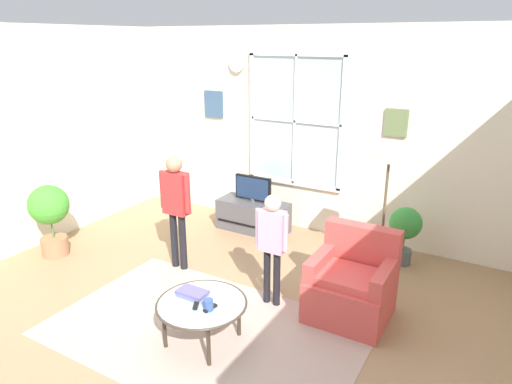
# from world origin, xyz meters

# --- Properties ---
(ground_plane) EXTENTS (6.51, 6.05, 0.02)m
(ground_plane) POSITION_xyz_m (0.00, 0.00, -0.01)
(ground_plane) COLOR #9E7A56
(back_wall) EXTENTS (5.91, 0.17, 2.81)m
(back_wall) POSITION_xyz_m (-0.01, 2.78, 1.41)
(back_wall) COLOR silver
(back_wall) RESTS_ON ground_plane
(area_rug) EXTENTS (2.92, 1.81, 0.01)m
(area_rug) POSITION_xyz_m (0.11, -0.05, 0.00)
(area_rug) COLOR tan
(area_rug) RESTS_ON ground_plane
(tv_stand) EXTENTS (1.02, 0.44, 0.44)m
(tv_stand) POSITION_xyz_m (-0.71, 2.27, 0.22)
(tv_stand) COLOR #4C4C51
(tv_stand) RESTS_ON ground_plane
(television) EXTENTS (0.55, 0.08, 0.38)m
(television) POSITION_xyz_m (-0.71, 2.26, 0.64)
(television) COLOR #4C4C4C
(television) RESTS_ON tv_stand
(armchair) EXTENTS (0.76, 0.74, 0.87)m
(armchair) POSITION_xyz_m (1.21, 0.92, 0.33)
(armchair) COLOR #D14C47
(armchair) RESTS_ON ground_plane
(coffee_table) EXTENTS (0.82, 0.82, 0.41)m
(coffee_table) POSITION_xyz_m (0.19, -0.17, 0.38)
(coffee_table) COLOR #99B2B7
(coffee_table) RESTS_ON ground_plane
(book_stack) EXTENTS (0.28, 0.17, 0.06)m
(book_stack) POSITION_xyz_m (0.05, -0.12, 0.43)
(book_stack) COLOR #6C71C3
(book_stack) RESTS_ON coffee_table
(cup) EXTENTS (0.09, 0.09, 0.10)m
(cup) POSITION_xyz_m (0.31, -0.23, 0.45)
(cup) COLOR #334C8C
(cup) RESTS_ON coffee_table
(remote_near_books) EXTENTS (0.06, 0.14, 0.02)m
(remote_near_books) POSITION_xyz_m (0.32, -0.22, 0.41)
(remote_near_books) COLOR black
(remote_near_books) RESTS_ON coffee_table
(remote_near_cup) EXTENTS (0.10, 0.14, 0.02)m
(remote_near_cup) POSITION_xyz_m (0.18, -0.24, 0.41)
(remote_near_cup) COLOR black
(remote_near_cup) RESTS_ON coffee_table
(person_red_shirt) EXTENTS (0.42, 0.19, 1.39)m
(person_red_shirt) POSITION_xyz_m (-0.90, 0.84, 0.87)
(person_red_shirt) COLOR black
(person_red_shirt) RESTS_ON ground_plane
(person_pink_shirt) EXTENTS (0.36, 0.16, 1.20)m
(person_pink_shirt) POSITION_xyz_m (0.43, 0.70, 0.75)
(person_pink_shirt) COLOR black
(person_pink_shirt) RESTS_ON ground_plane
(potted_plant_by_window) EXTENTS (0.38, 0.38, 0.73)m
(potted_plant_by_window) POSITION_xyz_m (1.40, 2.29, 0.48)
(potted_plant_by_window) COLOR #4C565B
(potted_plant_by_window) RESTS_ON ground_plane
(potted_plant_corner) EXTENTS (0.49, 0.49, 0.93)m
(potted_plant_corner) POSITION_xyz_m (-2.50, 0.31, 0.58)
(potted_plant_corner) COLOR #9E6B4C
(potted_plant_corner) RESTS_ON ground_plane
(floor_lamp) EXTENTS (0.32, 0.32, 1.64)m
(floor_lamp) POSITION_xyz_m (1.26, 1.73, 1.37)
(floor_lamp) COLOR black
(floor_lamp) RESTS_ON ground_plane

